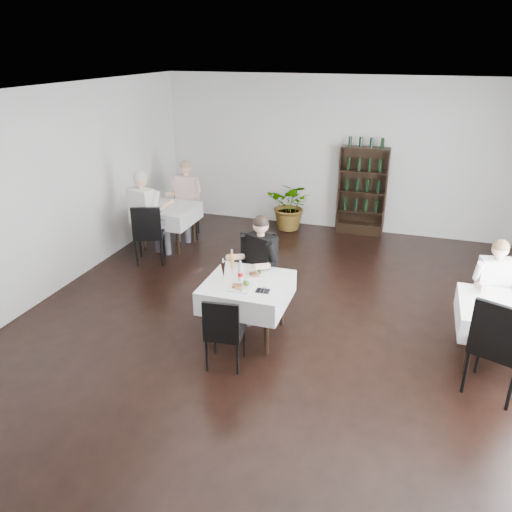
{
  "coord_description": "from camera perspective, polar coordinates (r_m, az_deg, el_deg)",
  "views": [
    {
      "loc": [
        1.54,
        -5.32,
        3.51
      ],
      "look_at": [
        -0.25,
        0.2,
        1.04
      ],
      "focal_mm": 35.0,
      "sensor_mm": 36.0,
      "label": 1
    }
  ],
  "objects": [
    {
      "name": "left_table",
      "position": [
        9.35,
        -10.03,
        4.71
      ],
      "size": [
        0.98,
        0.98,
        0.77
      ],
      "color": "black",
      "rests_on": "ground"
    },
    {
      "name": "potted_tree",
      "position": [
        10.16,
        4.03,
        5.8
      ],
      "size": [
        0.99,
        0.88,
        1.01
      ],
      "primitive_type": "imported",
      "rotation": [
        0.0,
        0.0,
        -0.11
      ],
      "color": "#23541C",
      "rests_on": "ground"
    },
    {
      "name": "right_table",
      "position": [
        6.43,
        26.35,
        -6.3
      ],
      "size": [
        0.98,
        0.98,
        0.77
      ],
      "color": "black",
      "rests_on": "ground"
    },
    {
      "name": "napkin_cutlery",
      "position": [
        6.02,
        0.77,
        -3.98
      ],
      "size": [
        0.17,
        0.18,
        0.02
      ],
      "color": "black",
      "rests_on": "main_table"
    },
    {
      "name": "diner_main",
      "position": [
        6.7,
        0.13,
        -0.43
      ],
      "size": [
        0.65,
        0.68,
        1.45
      ],
      "color": "#46464E",
      "rests_on": "ground"
    },
    {
      "name": "main_chair_near",
      "position": [
        5.75,
        -3.71,
        -8.33
      ],
      "size": [
        0.46,
        0.47,
        0.91
      ],
      "color": "black",
      "rests_on": "ground"
    },
    {
      "name": "diner_right_far",
      "position": [
        6.81,
        25.64,
        -2.95
      ],
      "size": [
        0.55,
        0.57,
        1.36
      ],
      "color": "#46464E",
      "rests_on": "ground"
    },
    {
      "name": "coke_bottle",
      "position": [
        6.23,
        -1.79,
        -1.96
      ],
      "size": [
        0.07,
        0.07,
        0.27
      ],
      "color": "silver",
      "rests_on": "main_table"
    },
    {
      "name": "diner_left_near",
      "position": [
        8.73,
        -12.37,
        5.35
      ],
      "size": [
        0.67,
        0.72,
        1.61
      ],
      "color": "#46464E",
      "rests_on": "ground"
    },
    {
      "name": "left_chair_far",
      "position": [
        9.85,
        -7.97,
        5.59
      ],
      "size": [
        0.6,
        0.6,
        1.03
      ],
      "color": "black",
      "rests_on": "ground"
    },
    {
      "name": "plate_far",
      "position": [
        6.41,
        0.0,
        -2.1
      ],
      "size": [
        0.3,
        0.3,
        0.07
      ],
      "color": "white",
      "rests_on": "main_table"
    },
    {
      "name": "wine_shelf",
      "position": [
        10.04,
        12.02,
        7.18
      ],
      "size": [
        0.9,
        0.28,
        1.75
      ],
      "color": "black",
      "rests_on": "ground"
    },
    {
      "name": "diner_left_far",
      "position": [
        9.7,
        -8.06,
        7.05
      ],
      "size": [
        0.59,
        0.6,
        1.5
      ],
      "color": "#46464E",
      "rests_on": "ground"
    },
    {
      "name": "right_chair_near",
      "position": [
        5.82,
        25.97,
        -8.9
      ],
      "size": [
        0.69,
        0.69,
        1.15
      ],
      "color": "black",
      "rests_on": "ground"
    },
    {
      "name": "room_shell",
      "position": [
        5.89,
        1.7,
        3.1
      ],
      "size": [
        9.0,
        9.0,
        9.0
      ],
      "color": "black",
      "rests_on": "ground"
    },
    {
      "name": "plate_near",
      "position": [
        6.08,
        -1.76,
        -3.52
      ],
      "size": [
        0.29,
        0.29,
        0.09
      ],
      "color": "white",
      "rests_on": "main_table"
    },
    {
      "name": "main_table",
      "position": [
        6.33,
        -1.01,
        -4.11
      ],
      "size": [
        1.03,
        1.03,
        0.77
      ],
      "color": "black",
      "rests_on": "ground"
    },
    {
      "name": "pilsner_lager",
      "position": [
        6.42,
        -2.76,
        -0.89
      ],
      "size": [
        0.08,
        0.08,
        0.34
      ],
      "color": "#C58832",
      "rests_on": "main_table"
    },
    {
      "name": "main_chair_far",
      "position": [
        7.0,
        0.1,
        -1.3
      ],
      "size": [
        0.58,
        0.58,
        1.09
      ],
      "color": "black",
      "rests_on": "ground"
    },
    {
      "name": "pilsner_dark",
      "position": [
        6.32,
        -3.76,
        -1.61
      ],
      "size": [
        0.06,
        0.06,
        0.27
      ],
      "color": "black",
      "rests_on": "main_table"
    },
    {
      "name": "right_chair_far",
      "position": [
        7.19,
        25.56,
        -3.63
      ],
      "size": [
        0.55,
        0.56,
        0.97
      ],
      "color": "black",
      "rests_on": "ground"
    },
    {
      "name": "left_chair_near",
      "position": [
        8.63,
        -12.21,
        2.84
      ],
      "size": [
        0.62,
        0.63,
        1.05
      ],
      "color": "black",
      "rests_on": "ground"
    }
  ]
}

